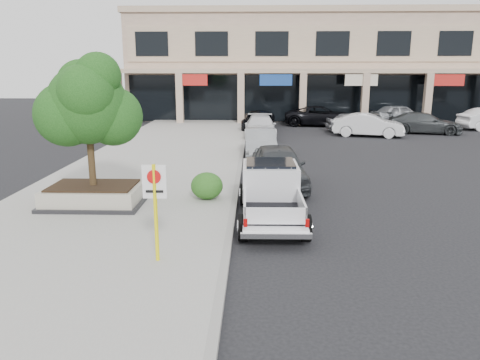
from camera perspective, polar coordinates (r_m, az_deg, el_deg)
name	(u,v)px	position (r m, az deg, el deg)	size (l,w,h in m)	color
ground	(288,249)	(12.28, 5.82, -8.31)	(120.00, 120.00, 0.00)	black
sidewalk	(135,187)	(18.53, -12.72, -0.80)	(8.00, 52.00, 0.15)	gray
curb	(237,187)	(17.96, -0.41, -0.92)	(0.20, 52.00, 0.15)	gray
strip_mall	(350,66)	(46.17, 13.25, 13.43)	(40.55, 12.43, 9.50)	tan
planter	(94,195)	(16.13, -17.36, -1.76)	(3.20, 2.20, 0.68)	black
planter_tree	(93,105)	(15.74, -17.47, 8.76)	(2.90, 2.55, 4.00)	#321F13
no_parking_sign	(155,199)	(10.83, -10.31, -2.35)	(0.55, 0.09, 2.30)	#FFEE0D
hedge	(207,186)	(16.04, -4.06, -0.71)	(1.10, 0.99, 0.94)	#244D16
pickup_truck	(271,194)	(14.19, 3.86, -1.74)	(1.94, 5.24, 1.65)	silver
curb_car_a	(278,166)	(18.30, 4.65, 1.68)	(1.92, 4.77, 1.62)	#2E3134
curb_car_b	(261,143)	(24.28, 2.52, 4.47)	(1.56, 4.47, 1.47)	gray
curb_car_c	(260,127)	(31.29, 2.48, 6.49)	(2.03, 5.00, 1.45)	silver
curb_car_d	(259,120)	(35.27, 2.29, 7.27)	(2.35, 5.09, 1.42)	black
lot_car_a	(355,122)	(35.25, 13.87, 6.88)	(1.67, 4.16, 1.42)	#9B9CA2
lot_car_b	(368,125)	(33.00, 15.36, 6.48)	(1.64, 4.70, 1.55)	silver
lot_car_c	(424,123)	(35.87, 21.55, 6.48)	(2.06, 5.06, 1.47)	#303335
lot_car_d	(321,116)	(38.26, 9.84, 7.70)	(2.63, 5.70, 1.58)	black
lot_car_e	(399,114)	(40.86, 18.85, 7.58)	(1.95, 4.84, 1.65)	#B0B4B9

